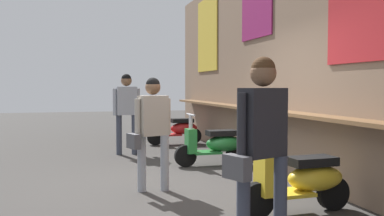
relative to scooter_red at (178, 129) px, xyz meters
The scene contains 8 objects.
ground_plane 4.71m from the scooter_red, 13.32° to the right, with size 38.88×38.88×0.00m, color #383533.
market_stall_facade 4.92m from the scooter_red, 11.60° to the left, with size 13.89×0.61×3.93m.
scooter_red is the anchor object (origin of this frame).
scooter_green 2.99m from the scooter_red, ahead, with size 0.46×1.40×0.97m.
scooter_yellow 6.09m from the scooter_red, ahead, with size 0.48×1.40×0.97m.
shopper_with_handbag 7.12m from the scooter_red, ahead, with size 0.44×0.66×1.72m.
shopper_browsing 4.87m from the scooter_red, 17.85° to the right, with size 0.40×0.64×1.59m.
shopper_passing 2.02m from the scooter_red, 48.07° to the right, with size 0.30×0.67×1.73m.
Camera 1 is at (5.84, -1.44, 1.46)m, focal length 39.82 mm.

